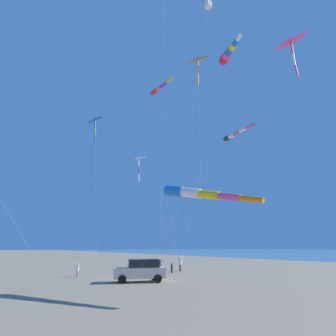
{
  "coord_description": "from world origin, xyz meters",
  "views": [
    {
      "loc": [
        -12.59,
        -26.76,
        2.85
      ],
      "look_at": [
        -2.08,
        -9.35,
        8.57
      ],
      "focal_mm": 30.15,
      "sensor_mm": 36.0,
      "label": 1
    }
  ],
  "objects_px": {
    "cooler_box": "(159,277)",
    "kite_delta_magenta_far_left": "(95,120)",
    "kite_windsock_rainbow_low_near": "(233,135)",
    "kite_windsock_purple_drifting": "(159,89)",
    "person_child_grey_jacket": "(78,270)",
    "kite_windsock_striped_overhead": "(229,53)",
    "person_adult_flyer": "(180,263)",
    "kite_box_teal_far_right": "(208,2)",
    "person_bystander_far": "(161,265)",
    "kite_windsock_blue_topmost": "(196,193)",
    "parked_car": "(140,270)",
    "kite_delta_long_streamer_right": "(138,159)",
    "kite_delta_long_streamer_left": "(290,41)",
    "kite_delta_red_high_left": "(198,60)",
    "person_child_green_jacket": "(172,267)"
  },
  "relations": [
    {
      "from": "person_child_grey_jacket",
      "to": "kite_windsock_purple_drifting",
      "type": "height_order",
      "value": "kite_windsock_purple_drifting"
    },
    {
      "from": "person_child_green_jacket",
      "to": "person_adult_flyer",
      "type": "bearing_deg",
      "value": 34.0
    },
    {
      "from": "kite_windsock_rainbow_low_near",
      "to": "kite_windsock_striped_overhead",
      "type": "bearing_deg",
      "value": 42.48
    },
    {
      "from": "parked_car",
      "to": "kite_box_teal_far_right",
      "type": "xyz_separation_m",
      "value": [
        0.74,
        -9.43,
        20.53
      ]
    },
    {
      "from": "person_child_green_jacket",
      "to": "kite_windsock_blue_topmost",
      "type": "height_order",
      "value": "kite_windsock_blue_topmost"
    },
    {
      "from": "cooler_box",
      "to": "kite_delta_magenta_far_left",
      "type": "xyz_separation_m",
      "value": [
        -7.73,
        -2.92,
        12.48
      ]
    },
    {
      "from": "kite_delta_long_streamer_right",
      "to": "kite_windsock_purple_drifting",
      "type": "bearing_deg",
      "value": 46.71
    },
    {
      "from": "kite_windsock_rainbow_low_near",
      "to": "kite_delta_long_streamer_right",
      "type": "bearing_deg",
      "value": 116.15
    },
    {
      "from": "person_child_grey_jacket",
      "to": "kite_windsock_purple_drifting",
      "type": "relative_size",
      "value": 0.06
    },
    {
      "from": "person_adult_flyer",
      "to": "person_bystander_far",
      "type": "relative_size",
      "value": 1.25
    },
    {
      "from": "kite_delta_magenta_far_left",
      "to": "kite_windsock_striped_overhead",
      "type": "relative_size",
      "value": 0.7
    },
    {
      "from": "kite_delta_long_streamer_left",
      "to": "kite_windsock_striped_overhead",
      "type": "distance_m",
      "value": 4.83
    },
    {
      "from": "cooler_box",
      "to": "kite_windsock_rainbow_low_near",
      "type": "height_order",
      "value": "kite_windsock_rainbow_low_near"
    },
    {
      "from": "parked_car",
      "to": "kite_delta_magenta_far_left",
      "type": "bearing_deg",
      "value": -157.67
    },
    {
      "from": "kite_box_teal_far_right",
      "to": "kite_delta_magenta_far_left",
      "type": "height_order",
      "value": "kite_box_teal_far_right"
    },
    {
      "from": "person_child_grey_jacket",
      "to": "kite_delta_red_high_left",
      "type": "xyz_separation_m",
      "value": [
        4.78,
        -14.36,
        17.08
      ]
    },
    {
      "from": "person_adult_flyer",
      "to": "kite_windsock_blue_topmost",
      "type": "height_order",
      "value": "kite_windsock_blue_topmost"
    },
    {
      "from": "kite_windsock_purple_drifting",
      "to": "kite_box_teal_far_right",
      "type": "height_order",
      "value": "kite_box_teal_far_right"
    },
    {
      "from": "person_adult_flyer",
      "to": "kite_windsock_striped_overhead",
      "type": "xyz_separation_m",
      "value": [
        -5.39,
        -15.86,
        17.53
      ]
    },
    {
      "from": "person_child_grey_jacket",
      "to": "kite_delta_long_streamer_right",
      "type": "bearing_deg",
      "value": -75.36
    },
    {
      "from": "person_child_green_jacket",
      "to": "person_bystander_far",
      "type": "height_order",
      "value": "person_bystander_far"
    },
    {
      "from": "cooler_box",
      "to": "kite_windsock_purple_drifting",
      "type": "xyz_separation_m",
      "value": [
        1.33,
        2.87,
        21.21
      ]
    },
    {
      "from": "person_adult_flyer",
      "to": "kite_windsock_blue_topmost",
      "type": "distance_m",
      "value": 17.65
    },
    {
      "from": "kite_delta_red_high_left",
      "to": "kite_delta_magenta_far_left",
      "type": "distance_m",
      "value": 9.81
    },
    {
      "from": "person_child_grey_jacket",
      "to": "kite_windsock_rainbow_low_near",
      "type": "height_order",
      "value": "kite_windsock_rainbow_low_near"
    },
    {
      "from": "kite_delta_long_streamer_right",
      "to": "kite_windsock_striped_overhead",
      "type": "xyz_separation_m",
      "value": [
        4.77,
        -6.97,
        8.23
      ]
    },
    {
      "from": "kite_windsock_rainbow_low_near",
      "to": "kite_windsock_purple_drifting",
      "type": "bearing_deg",
      "value": 85.84
    },
    {
      "from": "person_bystander_far",
      "to": "kite_windsock_striped_overhead",
      "type": "bearing_deg",
      "value": -100.77
    },
    {
      "from": "person_bystander_far",
      "to": "kite_windsock_striped_overhead",
      "type": "distance_m",
      "value": 24.63
    },
    {
      "from": "person_bystander_far",
      "to": "kite_delta_long_streamer_left",
      "type": "distance_m",
      "value": 26.89
    },
    {
      "from": "person_bystander_far",
      "to": "kite_box_teal_far_right",
      "type": "relative_size",
      "value": 0.07
    },
    {
      "from": "kite_box_teal_far_right",
      "to": "kite_windsock_striped_overhead",
      "type": "bearing_deg",
      "value": 18.19
    },
    {
      "from": "person_child_grey_jacket",
      "to": "kite_windsock_striped_overhead",
      "type": "bearing_deg",
      "value": -65.8
    },
    {
      "from": "cooler_box",
      "to": "kite_windsock_striped_overhead",
      "type": "bearing_deg",
      "value": -81.81
    },
    {
      "from": "person_child_green_jacket",
      "to": "kite_windsock_purple_drifting",
      "type": "distance_m",
      "value": 21.19
    },
    {
      "from": "person_child_green_jacket",
      "to": "person_child_grey_jacket",
      "type": "relative_size",
      "value": 0.91
    },
    {
      "from": "kite_delta_long_streamer_right",
      "to": "kite_delta_magenta_far_left",
      "type": "distance_m",
      "value": 4.96
    },
    {
      "from": "parked_car",
      "to": "person_bystander_far",
      "type": "bearing_deg",
      "value": 50.84
    },
    {
      "from": "parked_car",
      "to": "kite_box_teal_far_right",
      "type": "bearing_deg",
      "value": -85.49
    },
    {
      "from": "kite_windsock_striped_overhead",
      "to": "person_adult_flyer",
      "type": "bearing_deg",
      "value": 71.22
    },
    {
      "from": "kite_windsock_rainbow_low_near",
      "to": "kite_windsock_blue_topmost",
      "type": "height_order",
      "value": "kite_windsock_rainbow_low_near"
    },
    {
      "from": "person_adult_flyer",
      "to": "person_bystander_far",
      "type": "height_order",
      "value": "person_adult_flyer"
    },
    {
      "from": "person_child_green_jacket",
      "to": "person_child_grey_jacket",
      "type": "bearing_deg",
      "value": 173.24
    },
    {
      "from": "kite_windsock_purple_drifting",
      "to": "kite_windsock_rainbow_low_near",
      "type": "height_order",
      "value": "kite_windsock_purple_drifting"
    },
    {
      "from": "kite_windsock_purple_drifting",
      "to": "kite_windsock_striped_overhead",
      "type": "height_order",
      "value": "kite_windsock_purple_drifting"
    },
    {
      "from": "person_child_grey_jacket",
      "to": "kite_delta_long_streamer_right",
      "type": "distance_m",
      "value": 13.17
    },
    {
      "from": "kite_windsock_purple_drifting",
      "to": "kite_windsock_rainbow_low_near",
      "type": "bearing_deg",
      "value": -94.16
    },
    {
      "from": "parked_car",
      "to": "kite_delta_red_high_left",
      "type": "bearing_deg",
      "value": -79.87
    },
    {
      "from": "person_bystander_far",
      "to": "kite_box_teal_far_right",
      "type": "distance_m",
      "value": 27.89
    },
    {
      "from": "cooler_box",
      "to": "kite_windsock_blue_topmost",
      "type": "xyz_separation_m",
      "value": [
        -1.52,
        -7.92,
        6.31
      ]
    }
  ]
}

